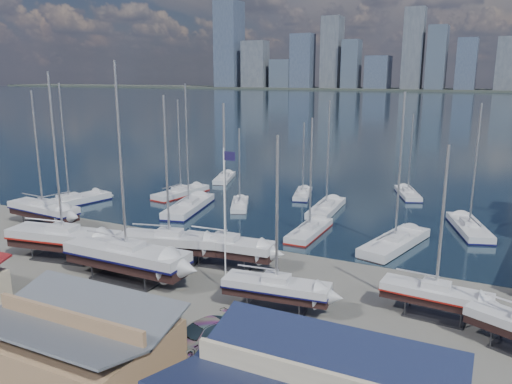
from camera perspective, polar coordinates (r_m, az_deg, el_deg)
The scene contains 28 objects.
ground at distance 46.56m, azimuth -5.78°, elevation -9.88°, with size 1400.00×1400.00×0.00m, color #605E59.
water at distance 347.52m, azimuth 22.41°, elevation 9.27°, with size 1400.00×600.00×0.40m, color #1B2E40.
far_shore at distance 606.95m, azimuth 24.17°, elevation 10.54°, with size 1400.00×80.00×2.20m, color #2D332D.
skyline at distance 601.18m, azimuth 23.73°, elevation 14.20°, with size 639.14×43.80×107.69m.
shed_grey at distance 34.48m, azimuth -20.45°, elevation -15.49°, with size 12.60×8.40×4.17m.
sailboat_cradle_0 at distance 66.50m, azimuth -23.14°, elevation -1.88°, with size 10.43×3.72×16.48m.
sailboat_cradle_1 at distance 54.05m, azimuth -21.16°, elevation -4.93°, with size 11.98×5.08×18.55m.
sailboat_cradle_2 at distance 50.48m, azimuth -9.85°, elevation -5.60°, with size 10.46×5.30×16.41m.
sailboat_cradle_3 at distance 46.92m, azimuth -14.56°, elevation -7.12°, with size 12.20×3.48×19.41m.
sailboat_cradle_4 at distance 48.70m, azimuth -3.49°, elevation -6.17°, with size 9.80×3.40×15.74m.
sailboat_cradle_5 at distance 39.84m, azimuth 2.33°, elevation -10.87°, with size 8.74×3.33×13.95m.
sailboat_cradle_6 at distance 41.11m, azimuth 19.84°, elevation -10.95°, with size 8.31×2.86×13.42m.
sailboat_moored_0 at distance 76.10m, azimuth -20.54°, elevation -1.22°, with size 6.13×12.48×17.98m.
sailboat_moored_1 at distance 77.89m, azimuth -8.57°, elevation -0.19°, with size 4.44×10.58×15.33m.
sailboat_moored_2 at distance 88.31m, azimuth -3.63°, elevation 1.54°, with size 5.09×9.13×13.29m.
sailboat_moored_3 at distance 69.32m, azimuth -7.66°, elevation -1.84°, with size 5.71×12.41×17.90m.
sailboat_moored_4 at distance 70.32m, azimuth -1.87°, elevation -1.50°, with size 5.19×7.90×11.64m.
sailboat_moored_5 at distance 76.79m, azimuth 5.36°, elevation -0.29°, with size 4.12×8.24×11.86m.
sailboat_moored_6 at distance 58.83m, azimuth 6.13°, elevation -4.56°, with size 2.74×9.53×14.21m.
sailboat_moored_7 at distance 68.68m, azimuth 8.04°, elevation -1.99°, with size 3.42×10.55×15.73m.
sailboat_moored_8 at distance 80.06m, azimuth 16.95°, elevation -0.26°, with size 5.53×9.10×13.17m.
sailboat_moored_9 at distance 56.27m, azimuth 15.58°, elevation -5.81°, with size 5.97×11.93×17.36m.
sailboat_moored_10 at distance 64.72m, azimuth 23.16°, elevation -3.92°, with size 6.15×10.99×15.84m.
car_a at distance 46.19m, azimuth -22.50°, elevation -10.06°, with size 1.79×4.46×1.52m, color gray.
car_b at distance 41.40m, azimuth -20.57°, elevation -12.81°, with size 1.37×3.91×1.29m, color gray.
car_c at distance 40.72m, azimuth -14.91°, elevation -12.73°, with size 2.37×5.14×1.43m, color gray.
car_d at distance 35.96m, azimuth -6.27°, elevation -15.84°, with size 2.27×5.59×1.62m, color gray.
flagpole at distance 41.51m, azimuth -3.51°, elevation -2.17°, with size 1.10×0.12×12.48m.
Camera 1 is at (22.75, -46.28, 18.27)m, focal length 35.00 mm.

